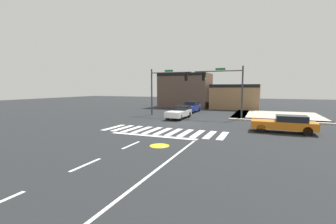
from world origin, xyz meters
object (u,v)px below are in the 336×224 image
at_px(traffic_signal_northwest, 166,83).
at_px(car_blue, 191,107).
at_px(car_white, 180,112).
at_px(traffic_signal_northeast, 225,83).
at_px(car_orange, 285,124).

relative_size(traffic_signal_northwest, car_blue, 1.26).
bearing_deg(car_white, traffic_signal_northeast, 111.10).
relative_size(car_white, car_orange, 0.98).
height_order(car_blue, car_orange, car_blue).
height_order(traffic_signal_northwest, car_blue, traffic_signal_northwest).
bearing_deg(car_white, traffic_signal_northwest, -128.60).
xyz_separation_m(traffic_signal_northeast, car_blue, (-5.41, 5.28, -3.29)).
bearing_deg(car_blue, traffic_signal_northeast, 45.70).
distance_m(traffic_signal_northeast, car_white, 6.08).
relative_size(car_white, car_blue, 0.99).
height_order(traffic_signal_northwest, car_orange, traffic_signal_northwest).
xyz_separation_m(traffic_signal_northeast, car_orange, (5.79, -6.85, -3.36)).
height_order(car_white, car_orange, car_white).
bearing_deg(car_orange, traffic_signal_northeast, -49.82).
bearing_deg(traffic_signal_northwest, car_blue, 70.50).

